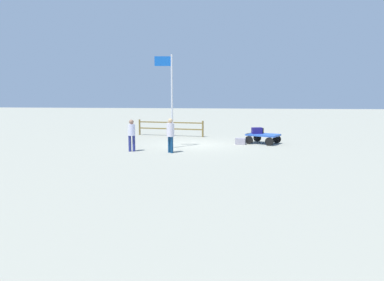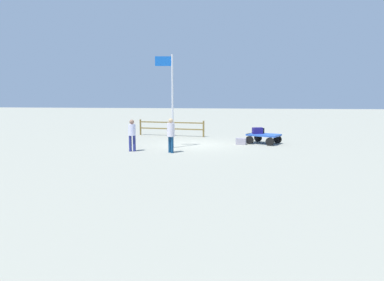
{
  "view_description": "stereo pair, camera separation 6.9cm",
  "coord_description": "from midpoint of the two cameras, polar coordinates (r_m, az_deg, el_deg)",
  "views": [
    {
      "loc": [
        -2.26,
        18.87,
        2.75
      ],
      "look_at": [
        -0.57,
        6.0,
        1.04
      ],
      "focal_mm": 31.08,
      "sensor_mm": 36.0,
      "label": 1
    },
    {
      "loc": [
        -2.32,
        18.86,
        2.75
      ],
      "look_at": [
        -0.57,
        6.0,
        1.04
      ],
      "focal_mm": 31.08,
      "sensor_mm": 36.0,
      "label": 2
    }
  ],
  "objects": [
    {
      "name": "wooden_fence",
      "position": [
        23.45,
        -3.53,
        2.38
      ],
      "size": [
        4.79,
        0.82,
        1.12
      ],
      "color": "brown",
      "rests_on": "ground"
    },
    {
      "name": "luggage_cart",
      "position": [
        20.01,
        12.25,
        0.69
      ],
      "size": [
        2.14,
        1.98,
        0.57
      ],
      "color": "blue",
      "rests_on": "ground"
    },
    {
      "name": "ground_plane",
      "position": [
        19.2,
        0.86,
        -0.71
      ],
      "size": [
        120.0,
        120.0,
        0.0
      ],
      "primitive_type": "plane",
      "color": "gray"
    },
    {
      "name": "suitcase_navy",
      "position": [
        19.45,
        8.51,
        -0.14
      ],
      "size": [
        0.61,
        0.4,
        0.37
      ],
      "color": "#968E9C",
      "rests_on": "ground"
    },
    {
      "name": "worker_lead",
      "position": [
        16.98,
        -10.14,
        1.34
      ],
      "size": [
        0.43,
        0.43,
        1.61
      ],
      "color": "navy",
      "rests_on": "ground"
    },
    {
      "name": "suitcase_olive",
      "position": [
        20.02,
        11.27,
        1.67
      ],
      "size": [
        0.65,
        0.46,
        0.37
      ],
      "color": "navy",
      "rests_on": "luggage_cart"
    },
    {
      "name": "worker_trailing",
      "position": [
        16.31,
        -3.54,
        1.38
      ],
      "size": [
        0.53,
        0.53,
        1.7
      ],
      "color": "navy",
      "rests_on": "ground"
    },
    {
      "name": "suitcase_maroon",
      "position": [
        20.45,
        11.62,
        1.67
      ],
      "size": [
        0.59,
        0.39,
        0.3
      ],
      "color": "black",
      "rests_on": "luggage_cart"
    },
    {
      "name": "flagpole",
      "position": [
        17.87,
        -3.58,
        8.06
      ],
      "size": [
        0.96,
        0.15,
        4.96
      ],
      "color": "silver",
      "rests_on": "ground"
    }
  ]
}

